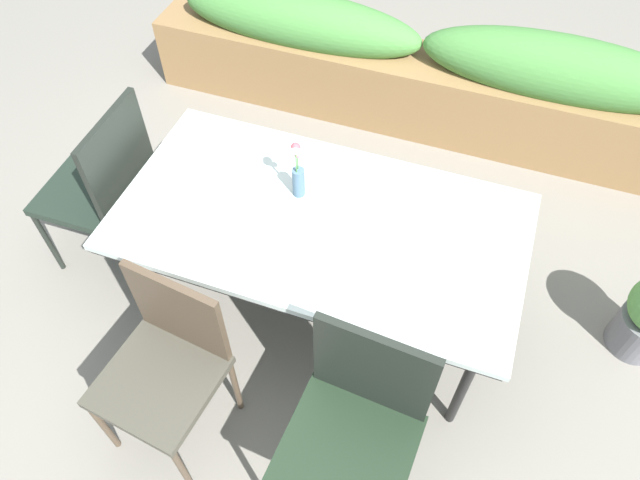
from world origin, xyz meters
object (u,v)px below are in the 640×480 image
object	(u,v)px
dining_table	(320,226)
chair_near_right	(356,422)
chair_near_left	(167,359)
chair_end_left	(105,182)
flower_vase	(298,173)
planter_box	(421,74)

from	to	relation	value
dining_table	chair_near_right	xyz separation A→B (m)	(0.41, -0.72, -0.17)
chair_near_right	chair_near_left	distance (m)	0.80
chair_near_left	chair_end_left	bearing A→B (deg)	-37.65
chair_near_right	chair_end_left	distance (m)	1.71
chair_end_left	flower_vase	bearing A→B (deg)	-85.05
chair_near_left	dining_table	bearing A→B (deg)	-110.96
chair_near_left	planter_box	distance (m)	2.44
chair_near_right	chair_near_left	bearing A→B (deg)	4.74
chair_near_right	chair_end_left	size ratio (longest dim) A/B	0.93
chair_near_left	planter_box	size ratio (longest dim) A/B	0.25
chair_end_left	planter_box	distance (m)	2.07
chair_near_right	chair_near_left	xyz separation A→B (m)	(-0.80, -0.01, 0.00)
planter_box	dining_table	bearing A→B (deg)	-93.25
chair_near_right	flower_vase	world-z (taller)	flower_vase
dining_table	flower_vase	bearing A→B (deg)	142.27
dining_table	chair_near_left	bearing A→B (deg)	-117.92
chair_near_right	flower_vase	distance (m)	1.05
planter_box	flower_vase	bearing A→B (deg)	-98.65
flower_vase	chair_end_left	bearing A→B (deg)	-173.87
dining_table	chair_end_left	world-z (taller)	chair_end_left
dining_table	planter_box	bearing A→B (deg)	86.75
dining_table	chair_near_left	size ratio (longest dim) A/B	1.95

